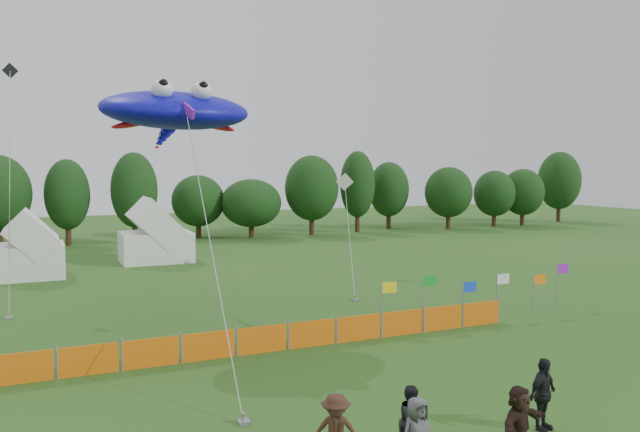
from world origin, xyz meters
name	(u,v)px	position (x,y,z in m)	size (l,w,h in m)	color
treeline	(162,196)	(1.61, 44.93, 4.18)	(104.57, 8.78, 8.36)	#382314
tent_left	(31,250)	(-9.16, 29.29, 1.71)	(3.83, 3.83, 3.38)	silver
tent_right	(156,237)	(-1.04, 32.74, 1.78)	(4.98, 3.99, 3.52)	silver
barrier_fence	(287,337)	(-0.25, 8.45, 0.50)	(19.90, 0.06, 1.00)	#D65F0B
flag_row	(481,290)	(9.12, 8.93, 1.41)	(10.73, 0.70, 2.27)	gray
spectator_b	(413,421)	(-0.67, -0.83, 0.85)	(0.83, 0.65, 1.71)	black
spectator_d	(543,394)	(3.23, -0.94, 0.95)	(1.12, 0.46, 1.90)	black
spectator_f	(519,424)	(1.43, -2.08, 0.91)	(1.68, 0.53, 1.81)	black
stingray_kite	(175,112)	(-3.28, 13.56, 9.14)	(6.68, 18.89, 10.28)	#120ED3
small_kite_white	(347,211)	(8.45, 20.80, 4.14)	(4.22, 8.57, 6.46)	silver
small_kite_dark	(10,171)	(-9.86, 21.10, 6.66)	(0.80, 5.77, 12.22)	black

